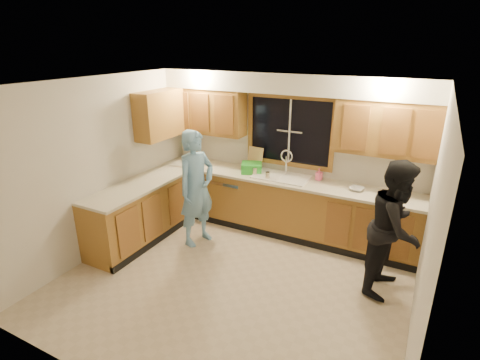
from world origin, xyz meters
name	(u,v)px	position (x,y,z in m)	size (l,w,h in m)	color
floor	(233,282)	(0.00, 0.00, 0.00)	(4.20, 4.20, 0.00)	#C1AE94
ceiling	(232,84)	(0.00, 0.00, 2.50)	(4.20, 4.20, 0.00)	white
wall_back	(289,153)	(0.00, 1.90, 1.25)	(4.20, 4.20, 0.00)	beige
wall_left	(103,167)	(-2.10, 0.00, 1.25)	(3.80, 3.80, 0.00)	beige
wall_right	(429,232)	(2.10, 0.00, 1.25)	(3.80, 3.80, 0.00)	beige
base_cabinets_back	(280,205)	(0.00, 1.60, 0.44)	(4.20, 0.60, 0.88)	olive
base_cabinets_left	(141,213)	(-1.80, 0.35, 0.44)	(0.60, 1.90, 0.88)	olive
countertop_back	(281,179)	(0.00, 1.58, 0.90)	(4.20, 0.63, 0.04)	beige
countertop_left	(139,185)	(-1.79, 0.35, 0.90)	(0.63, 1.90, 0.04)	beige
upper_cabinets_left	(207,111)	(-1.43, 1.73, 1.83)	(1.35, 0.33, 0.75)	olive
upper_cabinets_right	(386,128)	(1.43, 1.73, 1.83)	(1.35, 0.33, 0.75)	olive
upper_cabinets_return	(159,114)	(-1.94, 1.12, 1.83)	(0.33, 0.90, 0.75)	olive
soffit	(288,83)	(0.00, 1.72, 2.35)	(4.20, 0.35, 0.30)	white
window_frame	(290,131)	(0.00, 1.89, 1.60)	(1.44, 0.03, 1.14)	black
sink	(281,181)	(0.00, 1.60, 0.86)	(0.86, 0.52, 0.57)	white
dishwasher	(233,198)	(-0.85, 1.59, 0.41)	(0.60, 0.56, 0.82)	white
stove	(114,228)	(-1.80, -0.22, 0.45)	(0.58, 0.75, 0.90)	white
man	(197,188)	(-0.98, 0.69, 0.88)	(0.64, 0.42, 1.76)	#699CC7
woman	(395,228)	(1.78, 0.79, 0.84)	(0.82, 0.64, 1.68)	black
knife_block	(194,153)	(-1.75, 1.78, 1.03)	(0.12, 0.10, 0.22)	brown
cutting_board	(255,158)	(-0.56, 1.82, 1.10)	(0.27, 0.02, 0.36)	tan
dish_crate	(252,168)	(-0.53, 1.62, 1.00)	(0.32, 0.30, 0.15)	green
soap_bottle	(319,174)	(0.55, 1.77, 1.01)	(0.08, 0.09, 0.19)	#FE6094
bowl	(357,189)	(1.16, 1.59, 0.94)	(0.20, 0.20, 0.05)	silver
can_left	(255,171)	(-0.41, 1.50, 0.99)	(0.07, 0.07, 0.13)	beige
can_right	(268,176)	(-0.16, 1.42, 0.98)	(0.07, 0.07, 0.12)	beige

